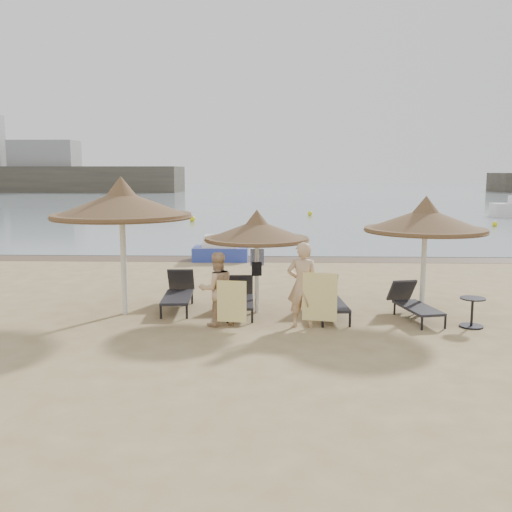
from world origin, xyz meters
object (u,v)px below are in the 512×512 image
(palapa_center, at_px, (257,231))
(lounger_far_right, at_px, (413,303))
(person_right, at_px, (303,278))
(palapa_left, at_px, (122,205))
(palapa_right, at_px, (425,220))
(lounger_far_left, at_px, (178,292))
(lounger_near_left, at_px, (240,297))
(pedal_boat, at_px, (220,251))
(lounger_near_right, at_px, (328,298))
(person_left, at_px, (217,283))
(side_table, at_px, (472,313))

(palapa_center, bearing_deg, lounger_far_right, -6.71)
(person_right, bearing_deg, lounger_far_right, -156.97)
(palapa_left, bearing_deg, person_right, -13.62)
(palapa_right, relative_size, lounger_far_left, 1.40)
(palapa_left, relative_size, lounger_near_left, 1.75)
(palapa_left, distance_m, lounger_far_right, 7.10)
(pedal_boat, bearing_deg, person_right, -74.25)
(palapa_left, height_order, lounger_near_left, palapa_left)
(lounger_far_right, bearing_deg, palapa_left, 165.16)
(palapa_center, xyz_separation_m, person_right, (1.03, -1.24, -0.89))
(lounger_near_left, bearing_deg, lounger_near_right, -8.19)
(person_right, bearing_deg, palapa_left, -8.12)
(lounger_near_right, bearing_deg, person_left, -163.18)
(palapa_right, bearing_deg, palapa_center, 178.95)
(person_left, bearing_deg, palapa_center, -147.26)
(lounger_far_right, bearing_deg, lounger_near_left, 160.66)
(lounger_near_left, bearing_deg, lounger_far_right, -8.98)
(palapa_center, bearing_deg, pedal_boat, 101.74)
(lounger_near_left, distance_m, person_left, 1.40)
(palapa_left, xyz_separation_m, person_left, (2.29, -0.96, -1.64))
(lounger_near_left, xyz_separation_m, person_left, (-0.44, -1.20, 0.57))
(palapa_center, height_order, pedal_boat, palapa_center)
(lounger_far_left, bearing_deg, side_table, -16.53)
(lounger_far_right, relative_size, person_right, 0.88)
(palapa_right, bearing_deg, pedal_boat, 124.64)
(side_table, bearing_deg, lounger_near_left, 167.31)
(palapa_right, height_order, person_right, palapa_right)
(palapa_left, relative_size, person_left, 1.74)
(lounger_near_left, xyz_separation_m, lounger_near_right, (2.07, -0.19, 0.03))
(palapa_center, relative_size, person_left, 1.32)
(palapa_left, xyz_separation_m, person_right, (4.16, -1.01, -1.51))
(person_right, distance_m, pedal_boat, 9.63)
(lounger_near_right, relative_size, pedal_boat, 0.99)
(palapa_right, bearing_deg, palapa_left, -178.70)
(person_right, relative_size, pedal_boat, 1.05)
(palapa_right, relative_size, lounger_near_left, 1.51)
(lounger_far_right, bearing_deg, lounger_near_right, 159.82)
(lounger_near_right, height_order, person_left, person_left)
(lounger_far_right, relative_size, pedal_boat, 0.91)
(lounger_near_right, bearing_deg, lounger_far_right, -11.95)
(palapa_left, height_order, person_left, palapa_left)
(lounger_near_right, bearing_deg, palapa_left, 175.56)
(lounger_near_left, bearing_deg, pedal_boat, 96.14)
(lounger_far_left, height_order, person_right, person_right)
(person_right, bearing_deg, person_left, 4.03)
(person_right, bearing_deg, lounger_far_left, -23.11)
(lounger_near_left, xyz_separation_m, side_table, (5.11, -1.15, -0.06))
(lounger_near_left, relative_size, person_right, 0.86)
(lounger_near_right, xyz_separation_m, side_table, (3.04, -0.96, -0.09))
(palapa_left, relative_size, side_table, 5.04)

